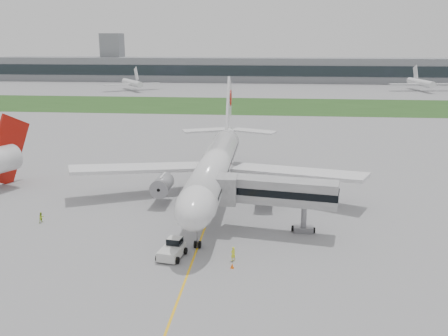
# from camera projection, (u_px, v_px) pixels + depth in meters

# --- Properties ---
(ground) EXTENTS (600.00, 600.00, 0.00)m
(ground) POSITION_uv_depth(u_px,v_px,m) (212.00, 208.00, 76.14)
(ground) COLOR gray
(ground) RESTS_ON ground
(apron_markings) EXTENTS (70.00, 70.00, 0.04)m
(apron_markings) POSITION_uv_depth(u_px,v_px,m) (208.00, 219.00, 71.33)
(apron_markings) COLOR yellow
(apron_markings) RESTS_ON ground
(grass_strip) EXTENTS (600.00, 50.00, 0.02)m
(grass_strip) POSITION_uv_depth(u_px,v_px,m) (251.00, 106.00, 191.67)
(grass_strip) COLOR #23471A
(grass_strip) RESTS_ON ground
(terminal_building) EXTENTS (320.00, 22.30, 14.00)m
(terminal_building) POSITION_uv_depth(u_px,v_px,m) (260.00, 70.00, 295.68)
(terminal_building) COLOR gray
(terminal_building) RESTS_ON ground
(control_tower) EXTENTS (12.00, 12.00, 56.00)m
(control_tower) POSITION_uv_depth(u_px,v_px,m) (114.00, 80.00, 308.23)
(control_tower) COLOR gray
(control_tower) RESTS_ON ground
(airliner) EXTENTS (48.13, 53.95, 17.88)m
(airliner) POSITION_uv_depth(u_px,v_px,m) (216.00, 164.00, 79.40)
(airliner) COLOR silver
(airliner) RESTS_ON ground
(pushback_tug) EXTENTS (3.32, 4.40, 2.08)m
(pushback_tug) POSITION_uv_depth(u_px,v_px,m) (173.00, 249.00, 59.00)
(pushback_tug) COLOR silver
(pushback_tug) RESTS_ON ground
(jet_bridge) EXTENTS (16.33, 5.87, 7.45)m
(jet_bridge) POSITION_uv_depth(u_px,v_px,m) (272.00, 192.00, 65.82)
(jet_bridge) COLOR #B4B3B6
(jet_bridge) RESTS_ON ground
(safety_cone_left) EXTENTS (0.39, 0.39, 0.53)m
(safety_cone_left) POSITION_uv_depth(u_px,v_px,m) (172.00, 256.00, 58.65)
(safety_cone_left) COLOR #F45D0C
(safety_cone_left) RESTS_ON ground
(safety_cone_right) EXTENTS (0.43, 0.43, 0.59)m
(safety_cone_right) POSITION_uv_depth(u_px,v_px,m) (232.00, 266.00, 56.15)
(safety_cone_right) COLOR #F45D0C
(safety_cone_right) RESTS_ON ground
(ground_crew_near) EXTENTS (0.74, 0.72, 1.71)m
(ground_crew_near) POSITION_uv_depth(u_px,v_px,m) (233.00, 254.00, 57.93)
(ground_crew_near) COLOR #EFFB29
(ground_crew_near) RESTS_ON ground
(ground_crew_far) EXTENTS (0.87, 0.93, 1.52)m
(ground_crew_far) POSITION_uv_depth(u_px,v_px,m) (41.00, 217.00, 69.98)
(ground_crew_far) COLOR #A6CF22
(ground_crew_far) RESTS_ON ground
(distant_aircraft_left) EXTENTS (37.08, 36.16, 10.73)m
(distant_aircraft_left) POSITION_uv_depth(u_px,v_px,m) (132.00, 90.00, 247.45)
(distant_aircraft_left) COLOR silver
(distant_aircraft_left) RESTS_ON ground
(distant_aircraft_right) EXTENTS (33.81, 30.80, 11.58)m
(distant_aircraft_right) POSITION_uv_depth(u_px,v_px,m) (420.00, 91.00, 245.41)
(distant_aircraft_right) COLOR silver
(distant_aircraft_right) RESTS_ON ground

